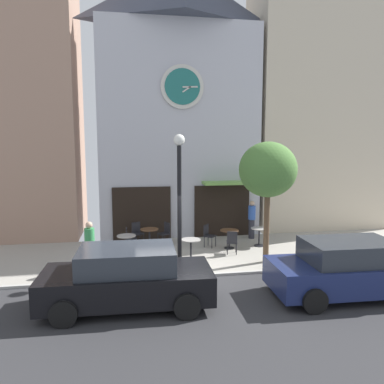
{
  "coord_description": "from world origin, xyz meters",
  "views": [
    {
      "loc": [
        -1.42,
        -11.03,
        4.19
      ],
      "look_at": [
        0.9,
        2.49,
        2.37
      ],
      "focal_mm": 34.81,
      "sensor_mm": 36.0,
      "label": 1
    }
  ],
  "objects_px": {
    "parked_car_navy": "(349,269)",
    "cafe_chair_facing_wall": "(208,234)",
    "cafe_table_near_door": "(259,234)",
    "pedestrian_blue": "(252,219)",
    "street_tree": "(268,170)",
    "cafe_chair_near_lamp": "(232,241)",
    "cafe_table_rightmost": "(126,241)",
    "parked_car_black": "(127,278)",
    "cafe_chair_by_entrance": "(137,231)",
    "cafe_table_center_right": "(191,246)",
    "street_lamp": "(179,203)",
    "pedestrian_green": "(90,246)",
    "cafe_chair_facing_street": "(129,237)",
    "cafe_table_center": "(149,234)",
    "cafe_table_center_left": "(229,235)",
    "cafe_chair_under_awning": "(165,232)"
  },
  "relations": [
    {
      "from": "cafe_chair_by_entrance",
      "to": "cafe_table_center_right",
      "type": "bearing_deg",
      "value": -53.96
    },
    {
      "from": "cafe_chair_under_awning",
      "to": "street_tree",
      "type": "bearing_deg",
      "value": -41.95
    },
    {
      "from": "pedestrian_green",
      "to": "street_lamp",
      "type": "bearing_deg",
      "value": -7.25
    },
    {
      "from": "cafe_chair_facing_wall",
      "to": "parked_car_black",
      "type": "relative_size",
      "value": 0.21
    },
    {
      "from": "cafe_table_center_right",
      "to": "cafe_table_center_left",
      "type": "relative_size",
      "value": 1.03
    },
    {
      "from": "cafe_table_near_door",
      "to": "pedestrian_blue",
      "type": "distance_m",
      "value": 1.28
    },
    {
      "from": "street_tree",
      "to": "pedestrian_green",
      "type": "height_order",
      "value": "street_tree"
    },
    {
      "from": "street_lamp",
      "to": "cafe_chair_facing_street",
      "type": "distance_m",
      "value": 3.55
    },
    {
      "from": "parked_car_navy",
      "to": "cafe_chair_facing_wall",
      "type": "bearing_deg",
      "value": 117.15
    },
    {
      "from": "pedestrian_green",
      "to": "cafe_chair_facing_wall",
      "type": "bearing_deg",
      "value": 27.03
    },
    {
      "from": "street_lamp",
      "to": "pedestrian_blue",
      "type": "height_order",
      "value": "street_lamp"
    },
    {
      "from": "street_tree",
      "to": "cafe_table_center_left",
      "type": "xyz_separation_m",
      "value": [
        -0.81,
        1.87,
        -2.71
      ]
    },
    {
      "from": "street_tree",
      "to": "cafe_table_near_door",
      "type": "relative_size",
      "value": 5.67
    },
    {
      "from": "cafe_table_center_left",
      "to": "pedestrian_blue",
      "type": "distance_m",
      "value": 1.96
    },
    {
      "from": "cafe_table_near_door",
      "to": "parked_car_navy",
      "type": "height_order",
      "value": "parked_car_navy"
    },
    {
      "from": "cafe_chair_facing_street",
      "to": "street_lamp",
      "type": "bearing_deg",
      "value": -58.32
    },
    {
      "from": "cafe_chair_near_lamp",
      "to": "parked_car_navy",
      "type": "distance_m",
      "value": 4.74
    },
    {
      "from": "street_lamp",
      "to": "cafe_table_rightmost",
      "type": "xyz_separation_m",
      "value": [
        -1.73,
        1.96,
        -1.72
      ]
    },
    {
      "from": "cafe_table_center_left",
      "to": "cafe_chair_by_entrance",
      "type": "bearing_deg",
      "value": 160.29
    },
    {
      "from": "street_lamp",
      "to": "cafe_chair_near_lamp",
      "type": "relative_size",
      "value": 4.95
    },
    {
      "from": "cafe_table_rightmost",
      "to": "cafe_chair_facing_street",
      "type": "bearing_deg",
      "value": 81.46
    },
    {
      "from": "cafe_table_rightmost",
      "to": "parked_car_black",
      "type": "relative_size",
      "value": 0.18
    },
    {
      "from": "cafe_chair_by_entrance",
      "to": "parked_car_black",
      "type": "xyz_separation_m",
      "value": [
        -0.39,
        -5.99,
        0.23
      ]
    },
    {
      "from": "street_lamp",
      "to": "cafe_chair_facing_wall",
      "type": "xyz_separation_m",
      "value": [
        1.53,
        2.62,
        -1.73
      ]
    },
    {
      "from": "parked_car_black",
      "to": "street_tree",
      "type": "bearing_deg",
      "value": 30.47
    },
    {
      "from": "cafe_table_center_left",
      "to": "cafe_chair_near_lamp",
      "type": "bearing_deg",
      "value": -98.51
    },
    {
      "from": "cafe_table_center",
      "to": "pedestrian_green",
      "type": "distance_m",
      "value": 3.25
    },
    {
      "from": "cafe_table_center_right",
      "to": "parked_car_navy",
      "type": "bearing_deg",
      "value": -45.18
    },
    {
      "from": "cafe_table_center_right",
      "to": "cafe_chair_facing_street",
      "type": "height_order",
      "value": "cafe_chair_facing_street"
    },
    {
      "from": "cafe_chair_under_awning",
      "to": "parked_car_navy",
      "type": "bearing_deg",
      "value": -53.82
    },
    {
      "from": "cafe_table_center",
      "to": "cafe_chair_facing_wall",
      "type": "distance_m",
      "value": 2.36
    },
    {
      "from": "cafe_table_center",
      "to": "cafe_chair_facing_street",
      "type": "distance_m",
      "value": 0.83
    },
    {
      "from": "cafe_chair_near_lamp",
      "to": "cafe_chair_facing_street",
      "type": "height_order",
      "value": "same"
    },
    {
      "from": "cafe_chair_facing_wall",
      "to": "parked_car_navy",
      "type": "distance_m",
      "value": 6.08
    },
    {
      "from": "cafe_table_center_left",
      "to": "parked_car_black",
      "type": "bearing_deg",
      "value": -130.36
    },
    {
      "from": "street_tree",
      "to": "cafe_chair_facing_wall",
      "type": "bearing_deg",
      "value": 125.15
    },
    {
      "from": "street_tree",
      "to": "cafe_chair_near_lamp",
      "type": "height_order",
      "value": "street_tree"
    },
    {
      "from": "street_lamp",
      "to": "cafe_chair_near_lamp",
      "type": "distance_m",
      "value": 3.15
    },
    {
      "from": "street_lamp",
      "to": "cafe_chair_by_entrance",
      "type": "xyz_separation_m",
      "value": [
        -1.3,
        3.53,
        -1.73
      ]
    },
    {
      "from": "cafe_table_rightmost",
      "to": "cafe_table_center_right",
      "type": "height_order",
      "value": "cafe_table_center_right"
    },
    {
      "from": "cafe_chair_near_lamp",
      "to": "cafe_chair_facing_street",
      "type": "distance_m",
      "value": 4.0
    },
    {
      "from": "street_lamp",
      "to": "parked_car_black",
      "type": "xyz_separation_m",
      "value": [
        -1.69,
        -2.47,
        -1.5
      ]
    },
    {
      "from": "cafe_table_center",
      "to": "cafe_chair_near_lamp",
      "type": "distance_m",
      "value": 3.33
    },
    {
      "from": "cafe_table_center_left",
      "to": "cafe_table_near_door",
      "type": "relative_size",
      "value": 1.0
    },
    {
      "from": "street_tree",
      "to": "cafe_chair_by_entrance",
      "type": "relative_size",
      "value": 4.7
    },
    {
      "from": "cafe_table_near_door",
      "to": "pedestrian_green",
      "type": "distance_m",
      "value": 6.79
    },
    {
      "from": "street_tree",
      "to": "cafe_table_center_right",
      "type": "bearing_deg",
      "value": 166.18
    },
    {
      "from": "cafe_chair_by_entrance",
      "to": "parked_car_navy",
      "type": "height_order",
      "value": "parked_car_navy"
    },
    {
      "from": "cafe_chair_under_awning",
      "to": "cafe_chair_facing_wall",
      "type": "distance_m",
      "value": 1.81
    },
    {
      "from": "cafe_table_near_door",
      "to": "parked_car_black",
      "type": "bearing_deg",
      "value": -137.57
    }
  ]
}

